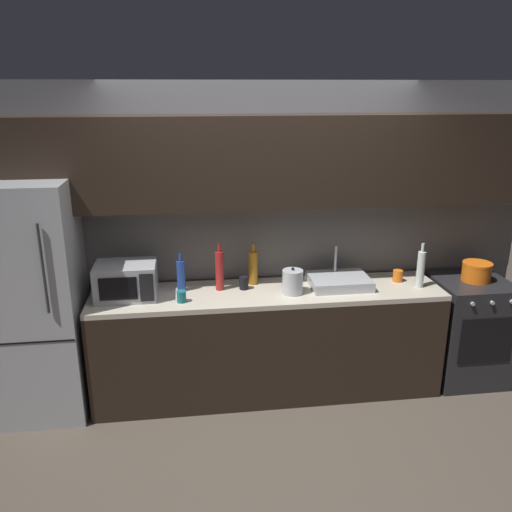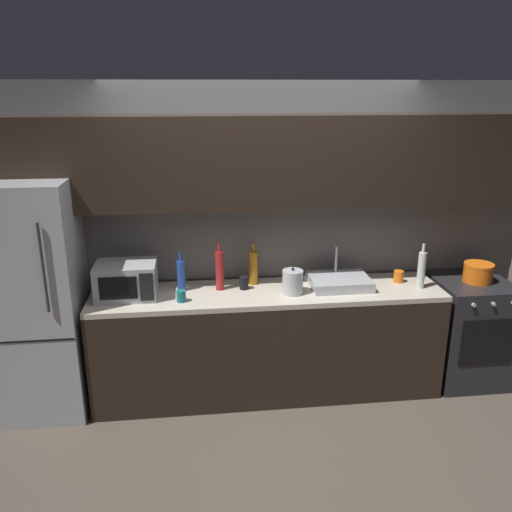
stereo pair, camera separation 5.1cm
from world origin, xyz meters
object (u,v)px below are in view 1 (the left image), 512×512
oven_range (466,329)px  wine_bottle_red (220,270)px  mug_dark (244,283)px  mug_orange (398,276)px  wine_bottle_clear (421,269)px  wine_bottle_amber (253,267)px  kettle (293,282)px  refrigerator (35,301)px  wine_bottle_blue (181,275)px  microwave (126,281)px  mug_teal (181,297)px  cooking_pot (477,272)px

oven_range → wine_bottle_red: bearing=177.8°
mug_dark → mug_orange: mug_dark is taller
wine_bottle_clear → mug_orange: bearing=130.8°
wine_bottle_amber → wine_bottle_clear: 1.35m
kettle → wine_bottle_clear: bearing=-0.0°
wine_bottle_amber → mug_dark: bearing=-129.0°
refrigerator → wine_bottle_blue: size_ratio=5.73×
wine_bottle_amber → wine_bottle_red: bearing=-161.6°
microwave → wine_bottle_amber: (1.00, 0.16, 0.01)m
wine_bottle_red → wine_bottle_clear: (1.61, -0.16, -0.01)m
wine_bottle_blue → mug_orange: size_ratio=3.28×
microwave → mug_orange: bearing=1.3°
refrigerator → wine_bottle_red: 1.41m
wine_bottle_blue → mug_dark: bearing=-3.6°
wine_bottle_blue → mug_teal: size_ratio=3.57×
mug_orange → oven_range: bearing=-6.4°
microwave → cooking_pot: microwave is taller
cooking_pot → mug_teal: bearing=-176.8°
wine_bottle_clear → wine_bottle_red: bearing=174.4°
microwave → wine_bottle_clear: (2.33, -0.09, 0.02)m
kettle → wine_bottle_clear: (1.05, -0.00, 0.06)m
microwave → wine_bottle_red: 0.72m
mug_teal → wine_bottle_amber: bearing=28.1°
microwave → kettle: bearing=-4.2°
wine_bottle_red → wine_bottle_blue: size_ratio=1.22×
mug_teal → mug_orange: 1.80m
kettle → mug_teal: kettle is taller
oven_range → mug_dark: size_ratio=8.65×
microwave → wine_bottle_blue: (0.42, 0.08, -0.00)m
refrigerator → cooking_pot: refrigerator is taller
cooking_pot → wine_bottle_clear: bearing=-172.0°
microwave → wine_bottle_blue: size_ratio=1.44×
refrigerator → microwave: refrigerator is taller
wine_bottle_amber → mug_dark: (-0.09, -0.11, -0.09)m
oven_range → wine_bottle_blue: wine_bottle_blue is taller
mug_dark → refrigerator: bearing=-177.7°
wine_bottle_clear → wine_bottle_blue: (-1.91, 0.17, -0.02)m
oven_range → mug_dark: mug_dark is taller
microwave → wine_bottle_blue: wine_bottle_blue is taller
wine_bottle_amber → cooking_pot: 1.87m
microwave → wine_bottle_red: size_ratio=1.19×
mug_teal → cooking_pot: 2.45m
oven_range → wine_bottle_blue: size_ratio=2.82×
wine_bottle_amber → wine_bottle_red: size_ratio=0.90×
wine_bottle_amber → mug_orange: (1.20, -0.10, -0.10)m
wine_bottle_blue → refrigerator: bearing=-175.0°
kettle → mug_orange: 0.93m
refrigerator → cooking_pot: (3.54, 0.00, 0.07)m
wine_bottle_clear → mug_dark: wine_bottle_clear is taller
microwave → cooking_pot: size_ratio=1.91×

